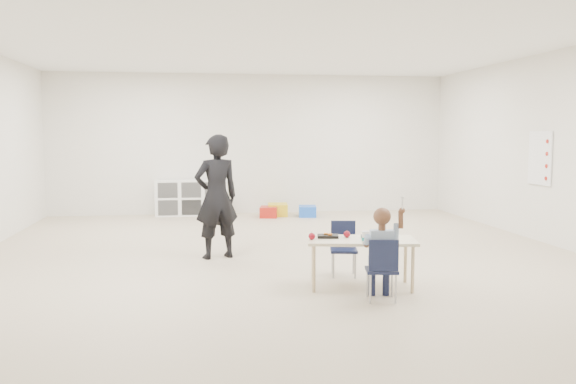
{
  "coord_description": "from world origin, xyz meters",
  "views": [
    {
      "loc": [
        -1.08,
        -7.82,
        1.62
      ],
      "look_at": [
        0.1,
        0.04,
        0.85
      ],
      "focal_mm": 38.0,
      "sensor_mm": 36.0,
      "label": 1
    }
  ],
  "objects": [
    {
      "name": "apple_near",
      "position": [
        0.48,
        -1.6,
        0.55
      ],
      "size": [
        0.07,
        0.07,
        0.07
      ],
      "primitive_type": "sphere",
      "color": "maroon",
      "rests_on": "table"
    },
    {
      "name": "child",
      "position": [
        0.68,
        -2.22,
        0.49
      ],
      "size": [
        0.48,
        0.48,
        0.97
      ],
      "primitive_type": null,
      "rotation": [
        0.0,
        0.0,
        -0.17
      ],
      "color": "#9CB1D3",
      "rests_on": "chair_near"
    },
    {
      "name": "milk_carton",
      "position": [
        0.62,
        -1.85,
        0.56
      ],
      "size": [
        0.08,
        0.08,
        0.1
      ],
      "primitive_type": "cube",
      "rotation": [
        0.0,
        0.0,
        -0.17
      ],
      "color": "white",
      "rests_on": "table"
    },
    {
      "name": "chair_near",
      "position": [
        0.68,
        -2.22,
        0.31
      ],
      "size": [
        0.34,
        0.33,
        0.62
      ],
      "primitive_type": null,
      "rotation": [
        0.0,
        0.0,
        -0.17
      ],
      "color": "#111734",
      "rests_on": "ground"
    },
    {
      "name": "bin_red",
      "position": [
        0.28,
        3.78,
        0.1
      ],
      "size": [
        0.4,
        0.47,
        0.2
      ],
      "primitive_type": "cube",
      "rotation": [
        0.0,
        0.0,
        -0.19
      ],
      "color": "#B01B11",
      "rests_on": "ground"
    },
    {
      "name": "bin_blue",
      "position": [
        1.04,
        3.77,
        0.1
      ],
      "size": [
        0.39,
        0.47,
        0.21
      ],
      "primitive_type": "cube",
      "rotation": [
        0.0,
        0.0,
        -0.15
      ],
      "color": "blue",
      "rests_on": "ground"
    },
    {
      "name": "bread_roll",
      "position": [
        0.86,
        -1.85,
        0.55
      ],
      "size": [
        0.09,
        0.09,
        0.07
      ],
      "primitive_type": "ellipsoid",
      "color": "tan",
      "rests_on": "table"
    },
    {
      "name": "lunch_tray_near",
      "position": [
        0.73,
        -1.69,
        0.53
      ],
      "size": [
        0.24,
        0.2,
        0.03
      ],
      "primitive_type": "cube",
      "rotation": [
        0.0,
        0.0,
        -0.17
      ],
      "color": "black",
      "rests_on": "table"
    },
    {
      "name": "bin_yellow",
      "position": [
        0.48,
        3.98,
        0.12
      ],
      "size": [
        0.42,
        0.52,
        0.24
      ],
      "primitive_type": "cube",
      "rotation": [
        0.0,
        0.0,
        -0.1
      ],
      "color": "gold",
      "rests_on": "ground"
    },
    {
      "name": "chair_far",
      "position": [
        0.55,
        -1.19,
        0.31
      ],
      "size": [
        0.34,
        0.33,
        0.62
      ],
      "primitive_type": null,
      "rotation": [
        0.0,
        0.0,
        -0.17
      ],
      "color": "#111734",
      "rests_on": "ground"
    },
    {
      "name": "apple_far",
      "position": [
        0.09,
        -1.67,
        0.55
      ],
      "size": [
        0.07,
        0.07,
        0.07
      ],
      "primitive_type": "sphere",
      "color": "maroon",
      "rests_on": "table"
    },
    {
      "name": "adult",
      "position": [
        -0.84,
        0.04,
        0.8
      ],
      "size": [
        0.68,
        0.55,
        1.6
      ],
      "primitive_type": "imported",
      "rotation": [
        0.0,
        0.0,
        3.47
      ],
      "color": "black",
      "rests_on": "ground"
    },
    {
      "name": "rules_poster",
      "position": [
        3.98,
        0.6,
        1.25
      ],
      "size": [
        0.02,
        0.6,
        0.8
      ],
      "primitive_type": "cube",
      "color": "white",
      "rests_on": "room"
    },
    {
      "name": "cubby_shelf",
      "position": [
        -1.2,
        4.28,
        0.35
      ],
      "size": [
        1.4,
        0.4,
        0.7
      ],
      "primitive_type": "cube",
      "color": "white",
      "rests_on": "ground"
    },
    {
      "name": "table",
      "position": [
        0.61,
        -1.71,
        0.26
      ],
      "size": [
        1.2,
        0.75,
        0.51
      ],
      "rotation": [
        0.0,
        0.0,
        -0.17
      ],
      "color": "beige",
      "rests_on": "ground"
    },
    {
      "name": "room",
      "position": [
        0.0,
        0.0,
        1.4
      ],
      "size": [
        9.0,
        9.02,
        2.8
      ],
      "color": "beige",
      "rests_on": "ground"
    },
    {
      "name": "lunch_tray_far",
      "position": [
        0.28,
        -1.57,
        0.53
      ],
      "size": [
        0.24,
        0.2,
        0.03
      ],
      "primitive_type": "cube",
      "rotation": [
        0.0,
        0.0,
        -0.17
      ],
      "color": "black",
      "rests_on": "table"
    }
  ]
}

